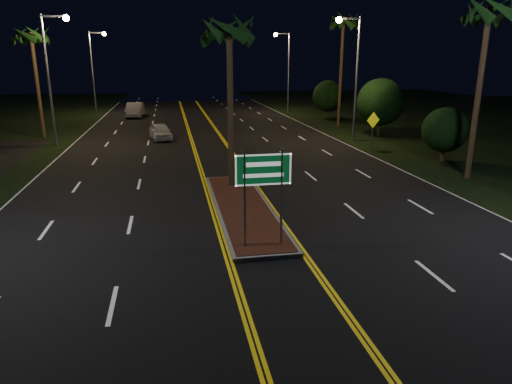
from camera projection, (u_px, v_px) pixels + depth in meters
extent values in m
plane|color=black|center=(283.00, 289.00, 12.44)|extent=(120.00, 120.00, 0.00)
cube|color=gray|center=(243.00, 208.00, 19.02)|extent=(2.25, 10.25, 0.15)
cube|color=#592819|center=(243.00, 206.00, 19.00)|extent=(2.00, 10.00, 0.02)
cylinder|color=gray|center=(245.00, 200.00, 14.49)|extent=(0.08, 0.08, 3.20)
cylinder|color=gray|center=(281.00, 197.00, 14.70)|extent=(0.08, 0.08, 3.20)
cube|color=#07471E|center=(263.00, 170.00, 14.33)|extent=(1.80, 0.04, 1.00)
cube|color=white|center=(263.00, 170.00, 14.31)|extent=(1.80, 0.01, 1.00)
cylinder|color=gray|center=(49.00, 82.00, 31.87)|extent=(0.18, 0.18, 9.00)
cube|color=gray|center=(53.00, 16.00, 30.80)|extent=(1.60, 0.12, 0.12)
sphere|color=#FFC572|center=(66.00, 18.00, 30.97)|extent=(0.44, 0.44, 0.44)
cylinder|color=gray|center=(93.00, 74.00, 50.75)|extent=(0.18, 0.18, 9.00)
cube|color=gray|center=(96.00, 33.00, 49.67)|extent=(1.60, 0.12, 0.12)
sphere|color=#FFC572|center=(104.00, 34.00, 49.84)|extent=(0.44, 0.44, 0.44)
cylinder|color=gray|center=(356.00, 81.00, 33.90)|extent=(0.18, 0.18, 9.00)
cube|color=gray|center=(350.00, 19.00, 32.54)|extent=(1.60, 0.12, 0.12)
sphere|color=#FFC572|center=(339.00, 20.00, 32.43)|extent=(0.44, 0.44, 0.44)
cylinder|color=gray|center=(289.00, 73.00, 52.77)|extent=(0.18, 0.18, 9.00)
cube|color=gray|center=(282.00, 34.00, 51.42)|extent=(1.60, 0.12, 0.12)
sphere|color=#FFC572|center=(276.00, 35.00, 51.30)|extent=(0.44, 0.44, 0.44)
cylinder|color=#382819|center=(230.00, 110.00, 21.30)|extent=(0.28, 0.28, 7.50)
cylinder|color=#382819|center=(38.00, 87.00, 35.47)|extent=(0.28, 0.28, 8.00)
cylinder|color=#382819|center=(478.00, 96.00, 22.91)|extent=(0.28, 0.28, 8.50)
cylinder|color=#382819|center=(341.00, 74.00, 41.70)|extent=(0.28, 0.28, 9.50)
cylinder|color=#382819|center=(442.00, 154.00, 27.93)|extent=(0.24, 0.24, 0.90)
sphere|color=black|center=(445.00, 130.00, 27.51)|extent=(2.70, 2.70, 2.70)
cylinder|color=#382819|center=(378.00, 128.00, 37.40)|extent=(0.24, 0.24, 1.26)
sphere|color=black|center=(380.00, 102.00, 36.82)|extent=(3.78, 3.78, 3.78)
cylinder|color=#382819|center=(327.00, 113.00, 48.72)|extent=(0.24, 0.24, 1.08)
sphere|color=black|center=(328.00, 96.00, 48.21)|extent=(3.24, 3.24, 3.24)
imported|color=silver|center=(160.00, 130.00, 35.69)|extent=(2.57, 4.59, 1.45)
imported|color=#ABADB5|center=(135.00, 109.00, 49.67)|extent=(2.59, 5.47, 1.78)
cylinder|color=gray|center=(372.00, 133.00, 31.59)|extent=(0.07, 0.07, 2.23)
cube|color=yellow|center=(373.00, 120.00, 31.32)|extent=(1.04, 0.33, 1.08)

